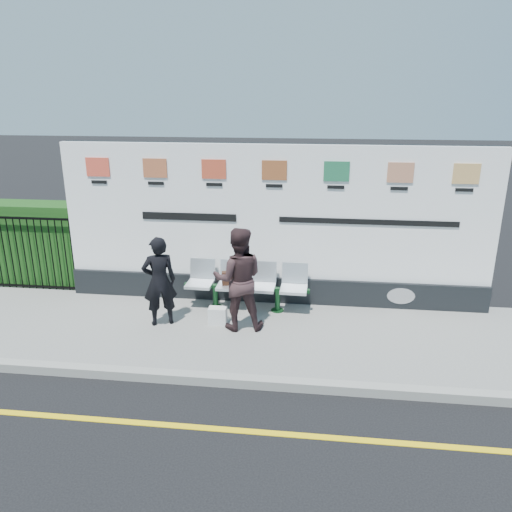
{
  "coord_description": "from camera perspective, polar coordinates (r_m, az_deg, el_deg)",
  "views": [
    {
      "loc": [
        1.24,
        -5.13,
        4.03
      ],
      "look_at": [
        0.25,
        3.15,
        1.25
      ],
      "focal_mm": 35.0,
      "sensor_mm": 36.0,
      "label": 1
    }
  ],
  "objects": [
    {
      "name": "ground",
      "position": [
        6.64,
        -5.66,
        -19.01
      ],
      "size": [
        80.0,
        80.0,
        0.0
      ],
      "primitive_type": "plane",
      "color": "black"
    },
    {
      "name": "woman_left",
      "position": [
        8.72,
        -10.98,
        -2.86
      ],
      "size": [
        0.68,
        0.58,
        1.59
      ],
      "primitive_type": "imported",
      "rotation": [
        0.0,
        0.0,
        3.56
      ],
      "color": "black",
      "rests_on": "pavement"
    },
    {
      "name": "railing",
      "position": [
        11.15,
        -24.94,
        0.32
      ],
      "size": [
        2.05,
        0.06,
        1.54
      ],
      "primitive_type": null,
      "color": "black",
      "rests_on": "pavement"
    },
    {
      "name": "carrier_bag_white",
      "position": [
        8.81,
        -4.4,
        -6.84
      ],
      "size": [
        0.31,
        0.19,
        0.31
      ],
      "primitive_type": "cube",
      "color": "silver",
      "rests_on": "pavement"
    },
    {
      "name": "handbag_brown",
      "position": [
        9.25,
        -2.94,
        -2.53
      ],
      "size": [
        0.34,
        0.21,
        0.25
      ],
      "primitive_type": "cube",
      "rotation": [
        0.0,
        0.0,
        0.26
      ],
      "color": "black",
      "rests_on": "bench"
    },
    {
      "name": "hedge",
      "position": [
        11.5,
        -23.86,
        1.39
      ],
      "size": [
        2.35,
        0.7,
        1.7
      ],
      "primitive_type": "cube",
      "color": "#1A4615",
      "rests_on": "pavement"
    },
    {
      "name": "yellow_line",
      "position": [
        6.64,
        -5.66,
        -18.99
      ],
      "size": [
        14.0,
        0.1,
        0.01
      ],
      "primitive_type": "cube",
      "color": "yellow",
      "rests_on": "ground"
    },
    {
      "name": "kerb",
      "position": [
        7.4,
        -3.99,
        -13.94
      ],
      "size": [
        14.0,
        0.18,
        0.14
      ],
      "primitive_type": "cube",
      "color": "gray",
      "rests_on": "ground"
    },
    {
      "name": "billboard",
      "position": [
        9.38,
        2.06,
        2.28
      ],
      "size": [
        8.0,
        0.3,
        3.0
      ],
      "color": "black",
      "rests_on": "pavement"
    },
    {
      "name": "pavement",
      "position": [
        8.69,
        -2.14,
        -8.75
      ],
      "size": [
        14.0,
        3.0,
        0.12
      ],
      "primitive_type": "cube",
      "color": "gray",
      "rests_on": "ground"
    },
    {
      "name": "bench",
      "position": [
        9.33,
        -1.13,
        -4.71
      ],
      "size": [
        2.26,
        0.63,
        0.48
      ],
      "primitive_type": null,
      "rotation": [
        0.0,
        0.0,
        -0.02
      ],
      "color": "silver",
      "rests_on": "pavement"
    },
    {
      "name": "woman_right",
      "position": [
        8.39,
        -2.03,
        -2.64
      ],
      "size": [
        0.96,
        0.8,
        1.78
      ],
      "primitive_type": "imported",
      "rotation": [
        0.0,
        0.0,
        3.3
      ],
      "color": "#352224",
      "rests_on": "pavement"
    }
  ]
}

